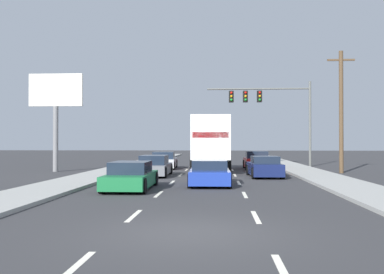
% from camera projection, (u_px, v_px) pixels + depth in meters
% --- Properties ---
extents(ground_plane, '(140.00, 140.00, 0.00)m').
position_uv_depth(ground_plane, '(210.00, 168.00, 34.84)').
color(ground_plane, '#333335').
extents(sidewalk_right, '(2.67, 80.00, 0.14)m').
position_uv_depth(sidewalk_right, '(305.00, 171.00, 29.45)').
color(sidewalk_right, '#9E9E99').
rests_on(sidewalk_right, ground_plane).
extents(sidewalk_left, '(2.67, 80.00, 0.14)m').
position_uv_depth(sidewalk_left, '(115.00, 171.00, 30.25)').
color(sidewalk_left, '#9E9E99').
rests_on(sidewalk_left, ground_plane).
extents(lane_markings, '(3.54, 57.00, 0.01)m').
position_uv_depth(lane_markings, '(209.00, 172.00, 29.49)').
color(lane_markings, silver).
rests_on(lane_markings, ground_plane).
extents(car_silver, '(2.04, 4.21, 1.31)m').
position_uv_depth(car_silver, '(164.00, 161.00, 33.53)').
color(car_silver, '#B7BABF').
rests_on(car_silver, ground_plane).
extents(car_gray, '(1.85, 4.42, 1.27)m').
position_uv_depth(car_gray, '(155.00, 166.00, 26.30)').
color(car_gray, slate).
rests_on(car_gray, ground_plane).
extents(car_green, '(1.92, 4.57, 1.22)m').
position_uv_depth(car_green, '(131.00, 176.00, 18.91)').
color(car_green, '#196B38').
rests_on(car_green, ground_plane).
extents(box_truck, '(2.83, 8.01, 3.78)m').
position_uv_depth(box_truck, '(210.00, 141.00, 30.30)').
color(box_truck, white).
rests_on(box_truck, ground_plane).
extents(car_blue, '(2.04, 4.45, 1.20)m').
position_uv_depth(car_blue, '(210.00, 173.00, 20.92)').
color(car_blue, '#1E389E').
rests_on(car_blue, ground_plane).
extents(car_red, '(1.91, 4.21, 1.38)m').
position_uv_depth(car_red, '(257.00, 161.00, 33.08)').
color(car_red, red).
rests_on(car_red, ground_plane).
extents(car_navy, '(1.93, 4.09, 1.24)m').
position_uv_depth(car_navy, '(264.00, 167.00, 25.52)').
color(car_navy, '#141E4C').
rests_on(car_navy, ground_plane).
extents(traffic_signal_mast, '(8.75, 0.69, 7.18)m').
position_uv_depth(traffic_signal_mast, '(263.00, 102.00, 36.52)').
color(traffic_signal_mast, '#595B56').
rests_on(traffic_signal_mast, ground_plane).
extents(utility_pole_mid, '(1.80, 0.28, 8.14)m').
position_uv_depth(utility_pole_mid, '(341.00, 110.00, 28.70)').
color(utility_pole_mid, brown).
rests_on(utility_pole_mid, ground_plane).
extents(roadside_billboard, '(3.80, 0.36, 6.85)m').
position_uv_depth(roadside_billboard, '(56.00, 102.00, 30.18)').
color(roadside_billboard, slate).
rests_on(roadside_billboard, ground_plane).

